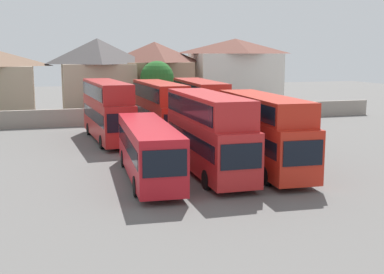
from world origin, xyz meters
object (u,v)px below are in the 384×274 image
at_px(bus_4, 107,108).
at_px(house_terrace_centre, 98,77).
at_px(bus_6, 200,105).
at_px(house_terrace_right, 155,77).
at_px(bus_2, 208,129).
at_px(bus_3, 263,129).
at_px(bus_1, 148,148).
at_px(bus_5, 160,107).
at_px(house_terrace_far_right, 235,74).
at_px(tree_behind_wall, 157,78).

relative_size(bus_4, house_terrace_centre, 1.30).
height_order(bus_6, house_terrace_right, house_terrace_right).
bearing_deg(house_terrace_right, bus_2, -96.30).
distance_m(bus_3, bus_6, 13.55).
bearing_deg(bus_1, bus_2, 98.39).
bearing_deg(bus_6, house_terrace_centre, -153.21).
distance_m(bus_3, bus_5, 14.27).
xyz_separation_m(bus_3, bus_6, (-0.01, 13.55, 0.12)).
xyz_separation_m(bus_1, house_terrace_far_right, (17.87, 31.89, 2.80)).
bearing_deg(bus_3, bus_4, -146.48).
relative_size(bus_3, bus_5, 0.99).
bearing_deg(bus_1, bus_3, 94.88).
bearing_deg(bus_4, bus_1, -0.43).
relative_size(house_terrace_far_right, tree_behind_wall, 1.72).
bearing_deg(bus_5, bus_3, 13.58).
bearing_deg(tree_behind_wall, bus_6, -84.62).
bearing_deg(bus_2, house_terrace_right, 174.28).
height_order(bus_2, house_terrace_centre, house_terrace_centre).
distance_m(bus_6, tree_behind_wall, 12.51).
height_order(bus_4, bus_6, bus_4).
xyz_separation_m(bus_5, bus_6, (3.61, -0.25, 0.06)).
height_order(bus_1, bus_5, bus_5).
bearing_deg(bus_6, bus_1, -25.30).
relative_size(bus_2, bus_4, 0.95).
xyz_separation_m(bus_2, house_terrace_far_right, (14.03, 31.55, 1.91)).
bearing_deg(house_terrace_far_right, bus_1, -119.26).
relative_size(bus_4, house_terrace_right, 1.34).
distance_m(bus_2, bus_4, 14.44).
distance_m(bus_3, bus_4, 16.08).
xyz_separation_m(house_terrace_right, tree_behind_wall, (-1.01, -5.81, 0.18)).
height_order(bus_1, house_terrace_far_right, house_terrace_far_right).
bearing_deg(bus_5, bus_2, -1.22).
xyz_separation_m(bus_4, bus_5, (4.56, -0.05, -0.08)).
relative_size(bus_6, house_terrace_centre, 1.31).
relative_size(bus_5, house_terrace_right, 1.31).
bearing_deg(house_terrace_far_right, bus_6, -119.81).
relative_size(bus_1, tree_behind_wall, 1.77).
bearing_deg(bus_6, bus_3, 3.26).
bearing_deg(bus_1, bus_4, -173.84).
bearing_deg(house_terrace_far_right, bus_4, -136.14).
xyz_separation_m(bus_1, bus_4, (-0.69, 14.05, 0.95)).
distance_m(bus_1, bus_5, 14.55).
height_order(house_terrace_far_right, tree_behind_wall, house_terrace_far_right).
height_order(bus_5, tree_behind_wall, tree_behind_wall).
height_order(bus_5, house_terrace_centre, house_terrace_centre).
distance_m(bus_1, house_terrace_far_right, 36.66).
distance_m(house_terrace_centre, house_terrace_far_right, 17.68).
bearing_deg(bus_6, tree_behind_wall, -171.40).
xyz_separation_m(house_terrace_centre, tree_behind_wall, (6.06, -4.23, 0.02)).
relative_size(bus_1, house_terrace_far_right, 1.03).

